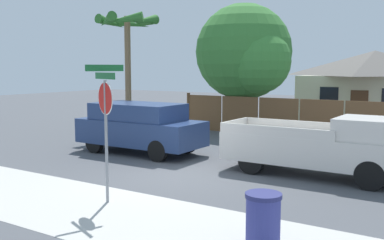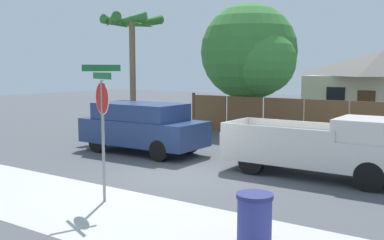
% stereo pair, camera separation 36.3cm
% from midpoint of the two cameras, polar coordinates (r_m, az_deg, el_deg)
% --- Properties ---
extents(ground_plane, '(80.00, 80.00, 0.00)m').
position_cam_midpoint_polar(ground_plane, '(13.29, -1.15, -7.11)').
color(ground_plane, '#4C4F54').
extents(sidewalk_strip, '(36.00, 3.20, 0.01)m').
position_cam_midpoint_polar(sidewalk_strip, '(10.67, -12.61, -10.71)').
color(sidewalk_strip, beige).
rests_on(sidewalk_strip, ground).
extents(wooden_fence, '(14.07, 0.12, 1.88)m').
position_cam_midpoint_polar(wooden_fence, '(20.53, 17.10, -0.02)').
color(wooden_fence, brown).
rests_on(wooden_fence, ground).
extents(house, '(7.64, 7.76, 4.19)m').
position_cam_midpoint_polar(house, '(28.65, 23.28, 4.09)').
color(house, beige).
rests_on(house, ground).
extents(oak_tree, '(5.11, 4.87, 6.41)m').
position_cam_midpoint_polar(oak_tree, '(22.90, 8.06, 8.32)').
color(oak_tree, brown).
rests_on(oak_tree, ground).
extents(palm_tree, '(2.77, 2.98, 5.62)m').
position_cam_midpoint_polar(palm_tree, '(21.30, -7.13, 11.06)').
color(palm_tree, brown).
rests_on(palm_tree, ground).
extents(red_suv, '(4.79, 2.01, 1.86)m').
position_cam_midpoint_polar(red_suv, '(16.80, -5.72, -0.77)').
color(red_suv, navy).
rests_on(red_suv, ground).
extents(orange_pickup, '(5.44, 1.87, 1.80)m').
position_cam_midpoint_polar(orange_pickup, '(13.53, 17.14, -3.31)').
color(orange_pickup, silver).
rests_on(orange_pickup, ground).
extents(stop_sign, '(0.97, 0.87, 3.23)m').
position_cam_midpoint_polar(stop_sign, '(10.58, -10.34, 1.42)').
color(stop_sign, gray).
rests_on(stop_sign, ground).
extents(trash_bin, '(0.65, 0.65, 0.98)m').
position_cam_midpoint_polar(trash_bin, '(8.15, 9.23, -12.51)').
color(trash_bin, navy).
rests_on(trash_bin, ground).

